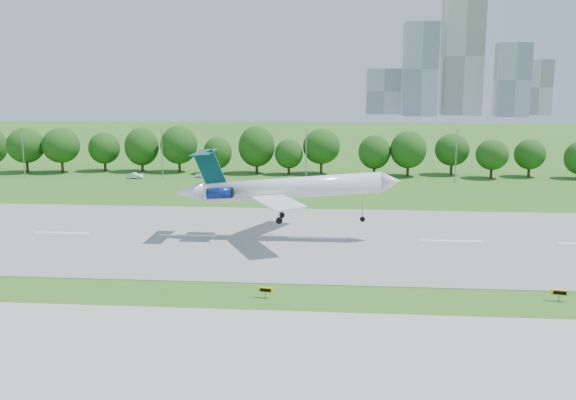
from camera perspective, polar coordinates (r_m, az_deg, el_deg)
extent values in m
plane|color=#2B6A1B|center=(77.05, -13.38, -7.54)|extent=(600.00, 600.00, 0.00)
cube|color=gray|center=(100.16, -8.93, -3.15)|extent=(400.00, 45.00, 0.08)
cube|color=#ADADA8|center=(61.32, -18.73, -12.58)|extent=(400.00, 23.00, 0.08)
cylinder|color=#382314|center=(183.14, -22.35, 2.94)|extent=(0.70, 0.70, 3.60)
sphere|color=#174411|center=(182.67, -22.45, 4.31)|extent=(8.40, 8.40, 8.40)
cylinder|color=#382314|center=(168.65, -10.16, 2.98)|extent=(0.70, 0.70, 3.60)
sphere|color=#174411|center=(168.14, -10.21, 4.47)|extent=(8.40, 8.40, 8.40)
cylinder|color=#382314|center=(162.93, 3.58, 2.86)|extent=(0.70, 0.70, 3.60)
sphere|color=#174411|center=(162.40, 3.59, 4.40)|extent=(8.40, 8.40, 8.40)
cylinder|color=#382314|center=(166.87, 17.45, 2.58)|extent=(0.70, 0.70, 3.60)
sphere|color=#174411|center=(166.36, 17.54, 4.08)|extent=(8.40, 8.40, 8.40)
cylinder|color=gray|center=(171.57, -22.47, 3.88)|extent=(0.24, 0.24, 12.00)
cube|color=gray|center=(171.05, -22.62, 5.91)|extent=(0.90, 0.25, 0.18)
cylinder|color=gray|center=(158.58, -11.14, 4.00)|extent=(0.24, 0.24, 12.00)
cube|color=gray|center=(158.03, -11.22, 6.20)|extent=(0.90, 0.25, 0.18)
cylinder|color=gray|center=(152.69, 1.62, 3.95)|extent=(0.24, 0.24, 12.00)
cube|color=gray|center=(152.11, 1.63, 6.23)|extent=(0.90, 0.25, 0.18)
cylinder|color=gray|center=(154.69, 14.70, 3.70)|extent=(0.24, 0.24, 12.00)
cube|color=gray|center=(154.11, 14.81, 5.95)|extent=(0.90, 0.25, 0.18)
cube|color=#B2B2B7|center=(452.40, 11.66, 11.29)|extent=(22.00, 22.00, 62.00)
cube|color=beige|center=(471.77, 15.19, 12.20)|extent=(26.00, 26.00, 80.00)
cube|color=#B2B2B7|center=(458.14, 19.29, 10.03)|extent=(20.00, 20.00, 48.00)
cube|color=beige|center=(488.27, 21.18, 9.32)|extent=(18.00, 18.00, 38.00)
cube|color=#B2B2B7|center=(475.33, 8.45, 9.53)|extent=(24.00, 24.00, 32.00)
cylinder|color=white|center=(96.03, 0.36, 1.09)|extent=(26.67, 3.27, 5.17)
cone|color=white|center=(95.91, 9.13, 1.65)|extent=(3.08, 3.11, 3.30)
cone|color=white|center=(98.48, -8.59, 0.70)|extent=(4.49, 3.12, 3.42)
cube|color=white|center=(90.28, -0.93, -0.17)|extent=(8.91, 12.26, 0.57)
cube|color=white|center=(102.40, -0.28, 1.11)|extent=(8.80, 12.27, 0.57)
cube|color=#05373E|center=(97.30, -6.93, 2.74)|extent=(4.81, 0.47, 6.04)
cube|color=#05373E|center=(97.17, -7.47, 4.20)|extent=(2.89, 8.41, 0.42)
cylinder|color=navy|center=(95.24, -6.11, 0.60)|extent=(3.84, 1.70, 1.97)
cylinder|color=navy|center=(99.69, -5.63, 1.06)|extent=(3.84, 1.70, 1.97)
cylinder|color=gray|center=(96.41, 6.65, -0.81)|extent=(0.18, 0.18, 3.09)
cylinder|color=black|center=(96.73, 6.63, -1.71)|extent=(0.80, 0.27, 0.79)
cylinder|color=gray|center=(94.83, -0.79, -0.93)|extent=(0.21, 0.21, 3.09)
cylinder|color=black|center=(95.15, -0.79, -1.84)|extent=(0.97, 0.40, 0.97)
cylinder|color=gray|center=(98.63, -0.58, -0.48)|extent=(0.21, 0.21, 3.09)
cylinder|color=black|center=(98.93, -0.58, -1.36)|extent=(0.97, 0.40, 0.97)
cube|color=gray|center=(71.43, -2.02, -8.39)|extent=(0.12, 0.12, 0.74)
cube|color=#FFEC0D|center=(71.26, -2.02, -7.99)|extent=(1.69, 0.48, 0.58)
cube|color=black|center=(71.16, -2.05, -8.02)|extent=(1.24, 0.24, 0.37)
cube|color=gray|center=(76.23, 22.94, -7.99)|extent=(0.13, 0.13, 0.79)
cube|color=#FFEC0D|center=(76.06, 22.97, -7.59)|extent=(1.82, 0.50, 0.62)
cube|color=black|center=(75.94, 22.98, -7.62)|extent=(1.35, 0.25, 0.40)
imported|color=silver|center=(161.44, -13.46, 2.12)|extent=(4.31, 2.25, 1.35)
imported|color=white|center=(159.27, -7.55, 2.20)|extent=(3.98, 2.00, 1.30)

